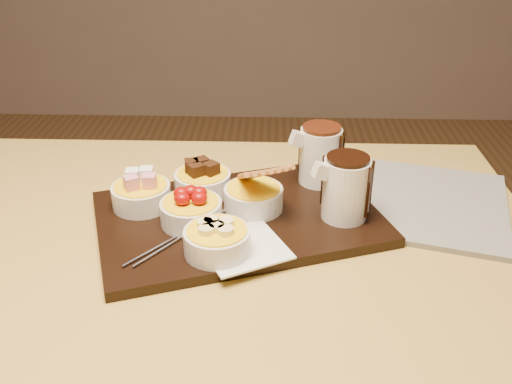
{
  "coord_description": "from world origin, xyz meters",
  "views": [
    {
      "loc": [
        0.16,
        -0.76,
        1.26
      ],
      "look_at": [
        0.13,
        0.06,
        0.81
      ],
      "focal_mm": 40.0,
      "sensor_mm": 36.0,
      "label": 1
    }
  ],
  "objects_px": {
    "bowl_strawberries": "(191,213)",
    "pitcher_dark_chocolate": "(346,189)",
    "serving_board": "(238,218)",
    "dining_table": "(178,290)",
    "pitcher_milk_chocolate": "(320,156)",
    "newspaper": "(401,199)"
  },
  "relations": [
    {
      "from": "bowl_strawberries",
      "to": "pitcher_dark_chocolate",
      "type": "distance_m",
      "value": 0.25
    },
    {
      "from": "serving_board",
      "to": "dining_table",
      "type": "bearing_deg",
      "value": -168.76
    },
    {
      "from": "pitcher_dark_chocolate",
      "to": "pitcher_milk_chocolate",
      "type": "xyz_separation_m",
      "value": [
        -0.03,
        0.13,
        0.0
      ]
    },
    {
      "from": "serving_board",
      "to": "pitcher_milk_chocolate",
      "type": "relative_size",
      "value": 4.45
    },
    {
      "from": "dining_table",
      "to": "newspaper",
      "type": "bearing_deg",
      "value": 20.0
    },
    {
      "from": "serving_board",
      "to": "pitcher_dark_chocolate",
      "type": "height_order",
      "value": "pitcher_dark_chocolate"
    },
    {
      "from": "dining_table",
      "to": "pitcher_milk_chocolate",
      "type": "xyz_separation_m",
      "value": [
        0.24,
        0.18,
        0.17
      ]
    },
    {
      "from": "serving_board",
      "to": "pitcher_dark_chocolate",
      "type": "bearing_deg",
      "value": -19.98
    },
    {
      "from": "newspaper",
      "to": "bowl_strawberries",
      "type": "bearing_deg",
      "value": -146.74
    },
    {
      "from": "pitcher_milk_chocolate",
      "to": "newspaper",
      "type": "relative_size",
      "value": 0.29
    },
    {
      "from": "bowl_strawberries",
      "to": "pitcher_milk_chocolate",
      "type": "relative_size",
      "value": 0.97
    },
    {
      "from": "dining_table",
      "to": "serving_board",
      "type": "height_order",
      "value": "serving_board"
    },
    {
      "from": "pitcher_milk_chocolate",
      "to": "pitcher_dark_chocolate",
      "type": "bearing_deg",
      "value": -94.4
    },
    {
      "from": "newspaper",
      "to": "pitcher_milk_chocolate",
      "type": "bearing_deg",
      "value": -179.57
    },
    {
      "from": "serving_board",
      "to": "bowl_strawberries",
      "type": "relative_size",
      "value": 4.6
    },
    {
      "from": "dining_table",
      "to": "pitcher_dark_chocolate",
      "type": "xyz_separation_m",
      "value": [
        0.28,
        0.06,
        0.17
      ]
    },
    {
      "from": "pitcher_milk_chocolate",
      "to": "newspaper",
      "type": "distance_m",
      "value": 0.16
    },
    {
      "from": "bowl_strawberries",
      "to": "newspaper",
      "type": "xyz_separation_m",
      "value": [
        0.36,
        0.11,
        -0.03
      ]
    },
    {
      "from": "serving_board",
      "to": "pitcher_milk_chocolate",
      "type": "xyz_separation_m",
      "value": [
        0.14,
        0.12,
        0.06
      ]
    },
    {
      "from": "newspaper",
      "to": "pitcher_dark_chocolate",
      "type": "bearing_deg",
      "value": -126.91
    },
    {
      "from": "pitcher_milk_chocolate",
      "to": "dining_table",
      "type": "bearing_deg",
      "value": -162.22
    },
    {
      "from": "pitcher_dark_chocolate",
      "to": "pitcher_milk_chocolate",
      "type": "bearing_deg",
      "value": 85.6
    }
  ]
}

